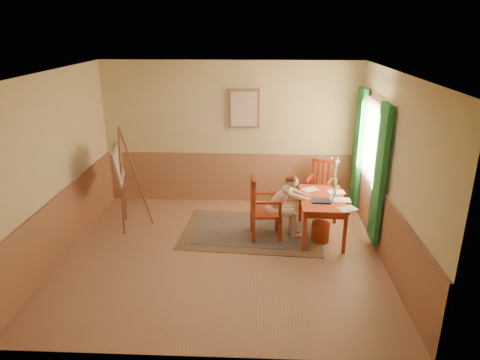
{
  "coord_description": "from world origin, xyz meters",
  "views": [
    {
      "loc": [
        0.54,
        -6.02,
        3.43
      ],
      "look_at": [
        0.25,
        0.55,
        1.05
      ],
      "focal_mm": 32.39,
      "sensor_mm": 36.0,
      "label": 1
    }
  ],
  "objects_px": {
    "easel": "(120,169)",
    "chair_back": "(320,187)",
    "chair_left": "(263,208)",
    "laptop": "(325,199)",
    "figure": "(283,203)",
    "table": "(322,202)"
  },
  "relations": [
    {
      "from": "easel",
      "to": "laptop",
      "type": "bearing_deg",
      "value": -6.81
    },
    {
      "from": "chair_left",
      "to": "easel",
      "type": "bearing_deg",
      "value": 172.85
    },
    {
      "from": "chair_back",
      "to": "laptop",
      "type": "bearing_deg",
      "value": -94.67
    },
    {
      "from": "chair_left",
      "to": "easel",
      "type": "xyz_separation_m",
      "value": [
        -2.45,
        0.31,
        0.55
      ]
    },
    {
      "from": "figure",
      "to": "chair_left",
      "type": "bearing_deg",
      "value": -173.16
    },
    {
      "from": "table",
      "to": "easel",
      "type": "xyz_separation_m",
      "value": [
        -3.43,
        0.24,
        0.45
      ]
    },
    {
      "from": "table",
      "to": "chair_back",
      "type": "relative_size",
      "value": 1.21
    },
    {
      "from": "chair_back",
      "to": "laptop",
      "type": "relative_size",
      "value": 2.6
    },
    {
      "from": "figure",
      "to": "laptop",
      "type": "relative_size",
      "value": 2.86
    },
    {
      "from": "table",
      "to": "chair_back",
      "type": "height_order",
      "value": "chair_back"
    },
    {
      "from": "figure",
      "to": "laptop",
      "type": "xyz_separation_m",
      "value": [
        0.66,
        -0.15,
        0.16
      ]
    },
    {
      "from": "figure",
      "to": "table",
      "type": "bearing_deg",
      "value": 2.33
    },
    {
      "from": "chair_back",
      "to": "easel",
      "type": "height_order",
      "value": "easel"
    },
    {
      "from": "chair_back",
      "to": "figure",
      "type": "distance_m",
      "value": 1.33
    },
    {
      "from": "table",
      "to": "laptop",
      "type": "distance_m",
      "value": 0.22
    },
    {
      "from": "chair_left",
      "to": "figure",
      "type": "distance_m",
      "value": 0.35
    },
    {
      "from": "chair_back",
      "to": "table",
      "type": "bearing_deg",
      "value": -96.04
    },
    {
      "from": "chair_left",
      "to": "chair_back",
      "type": "relative_size",
      "value": 1.06
    },
    {
      "from": "easel",
      "to": "table",
      "type": "bearing_deg",
      "value": -4.0
    },
    {
      "from": "chair_left",
      "to": "laptop",
      "type": "relative_size",
      "value": 2.75
    },
    {
      "from": "easel",
      "to": "chair_back",
      "type": "bearing_deg",
      "value": 13.03
    },
    {
      "from": "table",
      "to": "figure",
      "type": "height_order",
      "value": "figure"
    }
  ]
}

